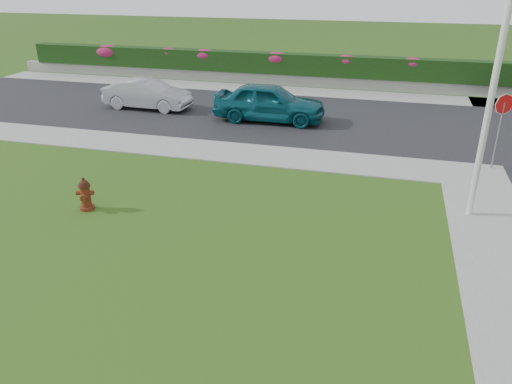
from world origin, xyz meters
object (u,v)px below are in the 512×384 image
(utility_pole, at_px, (489,107))
(stop_sign, at_px, (502,114))
(sedan_teal, at_px, (269,102))
(sedan_silver, at_px, (147,94))
(fire_hydrant, at_px, (85,195))

(utility_pole, height_order, stop_sign, utility_pole)
(sedan_teal, height_order, sedan_silver, sedan_teal)
(sedan_silver, bearing_deg, sedan_teal, -92.90)
(stop_sign, bearing_deg, sedan_teal, 149.25)
(sedan_silver, distance_m, stop_sign, 14.59)
(sedan_teal, bearing_deg, sedan_silver, 84.26)
(sedan_teal, distance_m, utility_pole, 10.31)
(sedan_teal, relative_size, utility_pole, 0.80)
(fire_hydrant, height_order, utility_pole, utility_pole)
(fire_hydrant, xyz_separation_m, stop_sign, (10.84, 6.00, 1.38))
(fire_hydrant, distance_m, sedan_teal, 9.83)
(utility_pole, distance_m, stop_sign, 4.01)
(fire_hydrant, relative_size, sedan_teal, 0.20)
(sedan_teal, distance_m, sedan_silver, 5.83)
(sedan_teal, height_order, stop_sign, stop_sign)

